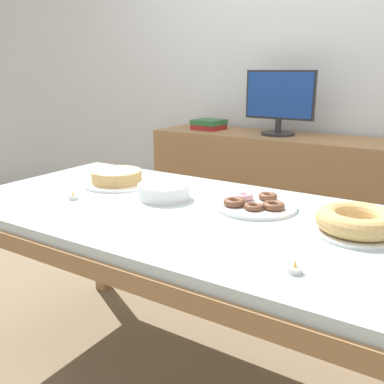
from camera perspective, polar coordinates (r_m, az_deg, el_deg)
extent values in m
plane|color=#7A664C|center=(1.96, -0.12, -24.05)|extent=(12.00, 12.00, 0.00)
cube|color=silver|center=(2.87, 16.65, 15.98)|extent=(8.00, 0.10, 2.60)
cube|color=silver|center=(1.59, -0.13, -3.05)|extent=(1.85, 0.90, 0.04)
cube|color=olive|center=(1.30, -10.46, -10.14)|extent=(1.88, 0.08, 0.06)
cube|color=olive|center=(1.96, 6.58, -0.97)|extent=(1.88, 0.08, 0.06)
cube|color=olive|center=(2.21, -20.28, 0.01)|extent=(0.08, 0.93, 0.06)
cube|color=olive|center=(2.55, -12.05, -5.46)|extent=(0.07, 0.07, 0.70)
cube|color=olive|center=(2.71, 13.45, -2.16)|extent=(1.82, 0.44, 0.89)
cylinder|color=#262628|center=(2.65, 11.37, 7.64)|extent=(0.20, 0.20, 0.02)
cylinder|color=#262628|center=(2.65, 11.43, 8.78)|extent=(0.04, 0.04, 0.09)
cube|color=#262628|center=(2.63, 11.64, 12.56)|extent=(0.42, 0.02, 0.28)
cube|color=navy|center=(2.62, 11.54, 12.55)|extent=(0.40, 0.00, 0.26)
cube|color=maroon|center=(2.86, 2.26, 8.66)|extent=(0.19, 0.18, 0.03)
cube|color=#2D6638|center=(2.86, 2.27, 9.30)|extent=(0.20, 0.19, 0.03)
cylinder|color=white|center=(1.97, -9.96, 1.14)|extent=(0.30, 0.30, 0.01)
cylinder|color=tan|center=(1.97, -10.00, 2.01)|extent=(0.23, 0.23, 0.05)
cylinder|color=#F4CA7D|center=(1.96, -10.04, 2.79)|extent=(0.22, 0.22, 0.01)
cylinder|color=white|center=(1.45, 20.99, -5.02)|extent=(0.28, 0.28, 0.01)
torus|color=tan|center=(1.44, 21.14, -3.54)|extent=(0.25, 0.25, 0.07)
cylinder|color=white|center=(1.63, 8.38, -1.85)|extent=(0.31, 0.31, 0.01)
torus|color=brown|center=(1.58, 10.81, -1.78)|extent=(0.08, 0.08, 0.02)
torus|color=brown|center=(1.69, 10.09, -0.58)|extent=(0.07, 0.07, 0.02)
torus|color=pink|center=(1.68, 7.00, -0.59)|extent=(0.07, 0.07, 0.03)
torus|color=brown|center=(1.60, 5.66, -1.36)|extent=(0.08, 0.08, 0.03)
torus|color=brown|center=(1.56, 8.20, -1.95)|extent=(0.07, 0.07, 0.02)
cylinder|color=white|center=(1.74, -3.77, -0.69)|extent=(0.21, 0.21, 0.01)
cylinder|color=white|center=(1.73, -3.77, -0.38)|extent=(0.21, 0.21, 0.01)
cylinder|color=white|center=(1.73, -3.78, -0.06)|extent=(0.21, 0.21, 0.01)
cylinder|color=white|center=(1.73, -3.78, 0.26)|extent=(0.21, 0.21, 0.01)
cylinder|color=white|center=(1.73, -3.79, 0.58)|extent=(0.21, 0.21, 0.01)
cylinder|color=white|center=(1.72, -3.80, 0.90)|extent=(0.21, 0.21, 0.01)
cylinder|color=silver|center=(1.14, 13.55, -10.05)|extent=(0.04, 0.04, 0.02)
cylinder|color=white|center=(1.14, 13.57, -9.78)|extent=(0.03, 0.03, 0.00)
cone|color=#F9B74C|center=(1.13, 13.61, -9.18)|extent=(0.01, 0.01, 0.02)
cylinder|color=silver|center=(2.28, -10.87, 3.12)|extent=(0.04, 0.04, 0.02)
cylinder|color=white|center=(2.28, -10.88, 3.26)|extent=(0.03, 0.03, 0.00)
cone|color=#F9B74C|center=(2.28, -10.90, 3.58)|extent=(0.01, 0.01, 0.02)
cylinder|color=silver|center=(1.79, -15.52, -0.69)|extent=(0.04, 0.04, 0.02)
cylinder|color=white|center=(1.78, -15.54, -0.51)|extent=(0.03, 0.03, 0.00)
cone|color=#F9B74C|center=(1.78, -15.57, -0.11)|extent=(0.01, 0.01, 0.02)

